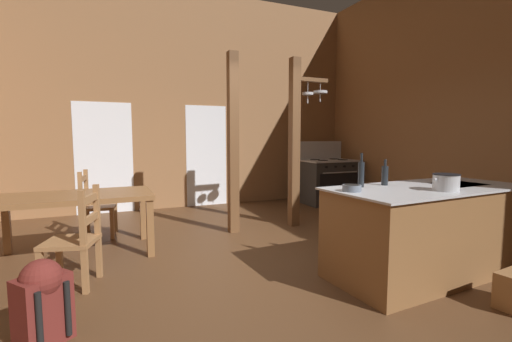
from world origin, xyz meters
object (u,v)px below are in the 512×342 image
dining_table (76,202)px  ladderback_chair_by_post (76,239)px  ladderback_chair_near_window (95,205)px  stockpot_on_counter (446,182)px  bottle_tall_on_counter (385,175)px  kitchen_island (427,230)px  mixing_bowl_on_counter (352,188)px  bottle_short_on_counter (361,174)px  stove_range (328,181)px  backpack (42,300)px

dining_table → ladderback_chair_by_post: size_ratio=1.80×
ladderback_chair_near_window → stockpot_on_counter: stockpot_on_counter is taller
dining_table → bottle_tall_on_counter: bearing=-30.5°
ladderback_chair_near_window → kitchen_island: bearing=-41.4°
mixing_bowl_on_counter → bottle_short_on_counter: (0.26, 0.19, 0.11)m
kitchen_island → stove_range: bearing=70.2°
dining_table → backpack: (-0.09, -1.92, -0.34)m
stove_range → bottle_short_on_counter: bearing=-120.3°
ladderback_chair_by_post → stockpot_on_counter: bearing=-22.6°
ladderback_chair_near_window → backpack: size_ratio=1.59×
stove_range → bottle_tall_on_counter: size_ratio=4.84×
stove_range → dining_table: 4.96m
bottle_short_on_counter → stockpot_on_counter: bearing=-41.5°
stove_range → ladderback_chair_by_post: 5.30m
bottle_tall_on_counter → kitchen_island: bearing=-37.1°
dining_table → ladderback_chair_near_window: (0.17, 0.78, -0.20)m
ladderback_chair_near_window → bottle_tall_on_counter: bottle_tall_on_counter is taller
mixing_bowl_on_counter → bottle_short_on_counter: bearing=35.8°
ladderback_chair_by_post → mixing_bowl_on_counter: (2.39, -1.03, 0.49)m
bottle_short_on_counter → mixing_bowl_on_counter: bearing=-144.2°
kitchen_island → dining_table: bearing=148.8°
kitchen_island → bottle_tall_on_counter: bottle_tall_on_counter is taller
ladderback_chair_by_post → backpack: size_ratio=1.59×
dining_table → stockpot_on_counter: 4.03m
kitchen_island → stove_range: size_ratio=1.68×
ladderback_chair_near_window → bottle_tall_on_counter: bearing=-41.9°
backpack → bottle_tall_on_counter: size_ratio=2.18×
bottle_tall_on_counter → backpack: bearing=-177.5°
stove_range → bottle_short_on_counter: size_ratio=3.84×
bottle_tall_on_counter → stockpot_on_counter: bearing=-64.0°
kitchen_island → bottle_short_on_counter: bottle_short_on_counter is taller
stockpot_on_counter → backpack: bearing=173.5°
mixing_bowl_on_counter → bottle_tall_on_counter: size_ratio=0.64×
stockpot_on_counter → mixing_bowl_on_counter: stockpot_on_counter is taller
kitchen_island → mixing_bowl_on_counter: size_ratio=12.76×
ladderback_chair_by_post → ladderback_chair_near_window: bearing=86.3°
stove_range → mixing_bowl_on_counter: 4.26m
ladderback_chair_by_post → bottle_short_on_counter: (2.65, -0.84, 0.60)m
kitchen_island → stockpot_on_counter: stockpot_on_counter is taller
backpack → mixing_bowl_on_counter: size_ratio=3.43×
stockpot_on_counter → mixing_bowl_on_counter: (-0.84, 0.32, -0.05)m
dining_table → bottle_tall_on_counter: size_ratio=6.26×
backpack → bottle_short_on_counter: bottle_short_on_counter is taller
kitchen_island → mixing_bowl_on_counter: (-0.93, 0.06, 0.49)m
stove_range → dining_table: bearing=-161.2°
dining_table → mixing_bowl_on_counter: 3.16m
stove_range → backpack: 5.94m
kitchen_island → ladderback_chair_near_window: size_ratio=2.33×
ladderback_chair_by_post → stockpot_on_counter: size_ratio=3.04×
stove_range → backpack: stove_range is taller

